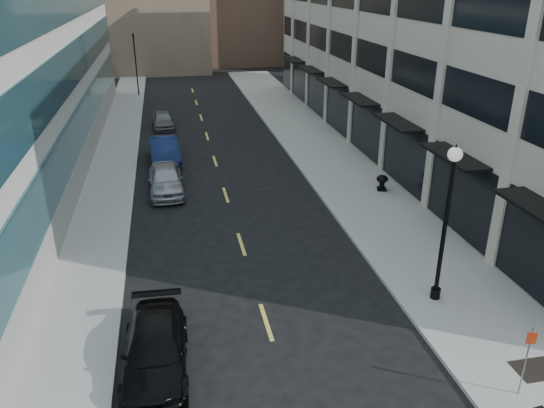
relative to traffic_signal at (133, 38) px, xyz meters
name	(u,v)px	position (x,y,z in m)	size (l,w,h in m)	color
sidewalk_right	(354,184)	(13.00, -28.00, -5.64)	(5.00, 80.00, 0.15)	#9C998E
sidewalk_left	(104,203)	(-1.00, -28.00, -5.64)	(3.00, 80.00, 0.15)	#9C998E
building_right	(462,12)	(22.44, -21.01, 3.28)	(15.30, 46.50, 18.25)	#B6AB9A
grate_far	(537,369)	(13.10, -44.20, -5.56)	(1.40, 1.00, 0.01)	black
road_centerline	(233,217)	(5.50, -31.00, -5.71)	(0.15, 68.20, 0.01)	#D8CC4C
traffic_signal	(133,38)	(0.00, 0.00, 0.00)	(0.66, 0.66, 6.98)	black
car_black_pickup	(155,350)	(1.75, -41.69, -5.02)	(1.95, 4.80, 1.39)	black
car_silver_sedan	(166,179)	(2.30, -27.00, -4.93)	(1.87, 4.64, 1.58)	#9B9EA3
car_blue_sedan	(164,151)	(2.30, -21.79, -4.88)	(1.77, 5.08, 1.67)	#121D45
car_grey_sedan	(163,120)	(2.30, -13.00, -5.03)	(1.63, 4.05, 1.38)	slate
lamppost	(447,212)	(11.90, -39.96, -2.06)	(0.50, 0.50, 5.97)	black
sign_post	(528,352)	(11.90, -45.01, -4.08)	(0.27, 0.10, 2.29)	slate
urn_planter	(382,181)	(14.10, -29.36, -5.03)	(0.64, 0.64, 0.89)	black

